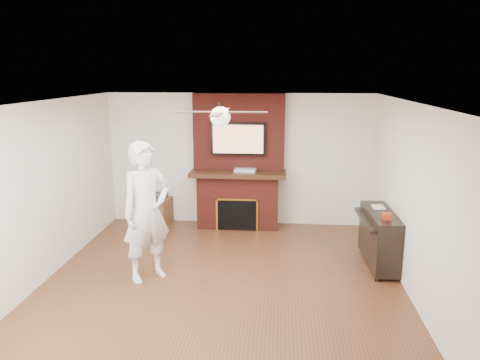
# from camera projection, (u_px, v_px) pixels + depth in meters

# --- Properties ---
(room_shell) EXTENTS (5.36, 5.86, 2.86)m
(room_shell) POSITION_uv_depth(u_px,v_px,m) (221.00, 197.00, 6.24)
(room_shell) COLOR #4E2A17
(room_shell) RESTS_ON ground
(fireplace) EXTENTS (1.78, 0.64, 2.50)m
(fireplace) POSITION_uv_depth(u_px,v_px,m) (238.00, 175.00, 8.77)
(fireplace) COLOR maroon
(fireplace) RESTS_ON ground
(tv) EXTENTS (1.00, 0.08, 0.60)m
(tv) POSITION_uv_depth(u_px,v_px,m) (238.00, 139.00, 8.57)
(tv) COLOR black
(tv) RESTS_ON fireplace
(ceiling_fan) EXTENTS (1.21, 1.21, 0.31)m
(ceiling_fan) POSITION_uv_depth(u_px,v_px,m) (220.00, 116.00, 5.99)
(ceiling_fan) COLOR black
(ceiling_fan) RESTS_ON room_shell
(person) EXTENTS (0.86, 0.85, 1.97)m
(person) POSITION_uv_depth(u_px,v_px,m) (147.00, 212.00, 6.48)
(person) COLOR silver
(person) RESTS_ON ground
(side_table) EXTENTS (0.59, 0.59, 0.61)m
(side_table) POSITION_uv_depth(u_px,v_px,m) (156.00, 210.00, 9.00)
(side_table) COLOR brown
(side_table) RESTS_ON ground
(piano) EXTENTS (0.52, 1.29, 0.93)m
(piano) POSITION_uv_depth(u_px,v_px,m) (379.00, 237.00, 7.06)
(piano) COLOR black
(piano) RESTS_ON ground
(cable_box) EXTENTS (0.41, 0.26, 0.06)m
(cable_box) POSITION_uv_depth(u_px,v_px,m) (245.00, 170.00, 8.64)
(cable_box) COLOR silver
(cable_box) RESTS_ON fireplace
(candle_orange) EXTENTS (0.07, 0.07, 0.11)m
(candle_orange) POSITION_uv_depth(u_px,v_px,m) (231.00, 225.00, 8.82)
(candle_orange) COLOR #C86117
(candle_orange) RESTS_ON ground
(candle_green) EXTENTS (0.07, 0.07, 0.10)m
(candle_green) POSITION_uv_depth(u_px,v_px,m) (233.00, 226.00, 8.79)
(candle_green) COLOR #39903D
(candle_green) RESTS_ON ground
(candle_cream) EXTENTS (0.08, 0.08, 0.11)m
(candle_cream) POSITION_uv_depth(u_px,v_px,m) (243.00, 225.00, 8.81)
(candle_cream) COLOR #F1E6C0
(candle_cream) RESTS_ON ground
(candle_blue) EXTENTS (0.06, 0.06, 0.09)m
(candle_blue) POSITION_uv_depth(u_px,v_px,m) (244.00, 227.00, 8.74)
(candle_blue) COLOR #305990
(candle_blue) RESTS_ON ground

